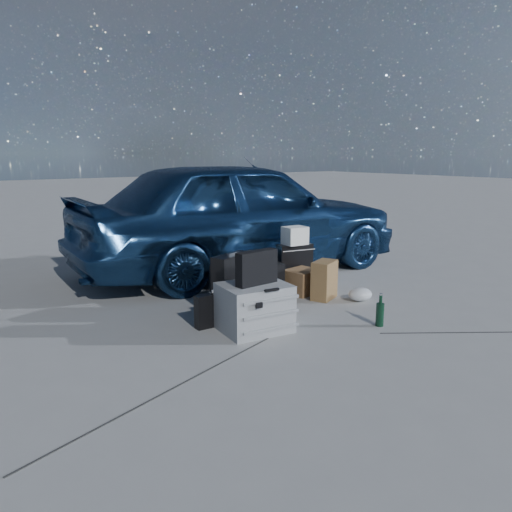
{
  "coord_description": "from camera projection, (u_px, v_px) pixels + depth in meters",
  "views": [
    {
      "loc": [
        -3.25,
        -3.55,
        1.62
      ],
      "look_at": [
        0.01,
        0.85,
        0.49
      ],
      "focal_mm": 35.0,
      "sensor_mm": 36.0,
      "label": 1
    }
  ],
  "objects": [
    {
      "name": "duffel_bag",
      "position": [
        247.0,
        282.0,
        5.64
      ],
      "size": [
        0.83,
        0.45,
        0.39
      ],
      "primitive_type": "cube",
      "rotation": [
        0.0,
        0.0,
        -0.14
      ],
      "color": "black",
      "rests_on": "ground"
    },
    {
      "name": "ground",
      "position": [
        306.0,
        318.0,
        5.01
      ],
      "size": [
        60.0,
        60.0,
        0.0
      ],
      "primitive_type": "plane",
      "color": "#9E9D99",
      "rests_on": "ground"
    },
    {
      "name": "flat_box_white",
      "position": [
        248.0,
        261.0,
        5.61
      ],
      "size": [
        0.49,
        0.42,
        0.07
      ],
      "primitive_type": "cube",
      "rotation": [
        0.0,
        0.0,
        -0.3
      ],
      "color": "white",
      "rests_on": "duffel_bag"
    },
    {
      "name": "laptop_bag",
      "position": [
        257.0,
        268.0,
        4.54
      ],
      "size": [
        0.42,
        0.13,
        0.31
      ],
      "primitive_type": "cube",
      "rotation": [
        0.0,
        0.0,
        0.06
      ],
      "color": "black",
      "rests_on": "pelican_case"
    },
    {
      "name": "green_bottle",
      "position": [
        380.0,
        311.0,
        4.74
      ],
      "size": [
        0.09,
        0.09,
        0.31
      ],
      "primitive_type": "cylinder",
      "rotation": [
        0.0,
        0.0,
        -0.17
      ],
      "color": "black",
      "rests_on": "ground"
    },
    {
      "name": "flat_box_black",
      "position": [
        248.0,
        255.0,
        5.59
      ],
      "size": [
        0.32,
        0.25,
        0.06
      ],
      "primitive_type": "cube",
      "rotation": [
        0.0,
        0.0,
        0.17
      ],
      "color": "black",
      "rests_on": "flat_box_white"
    },
    {
      "name": "car",
      "position": [
        241.0,
        215.0,
        6.89
      ],
      "size": [
        4.74,
        2.19,
        1.57
      ],
      "primitive_type": "imported",
      "rotation": [
        0.0,
        0.0,
        1.5
      ],
      "color": "navy",
      "rests_on": "ground"
    },
    {
      "name": "cardboard_box",
      "position": [
        302.0,
        281.0,
        5.87
      ],
      "size": [
        0.42,
        0.38,
        0.28
      ],
      "primitive_type": "cube",
      "rotation": [
        0.0,
        0.0,
        0.15
      ],
      "color": "olive",
      "rests_on": "ground"
    },
    {
      "name": "plastic_bag",
      "position": [
        360.0,
        294.0,
        5.57
      ],
      "size": [
        0.32,
        0.29,
        0.15
      ],
      "primitive_type": "ellipsoid",
      "rotation": [
        0.0,
        0.0,
        -0.26
      ],
      "color": "silver",
      "rests_on": "ground"
    },
    {
      "name": "suitcase_right",
      "position": [
        294.0,
        265.0,
        6.16
      ],
      "size": [
        0.46,
        0.25,
        0.53
      ],
      "primitive_type": "cube",
      "rotation": [
        0.0,
        0.0,
        -0.2
      ],
      "color": "black",
      "rests_on": "ground"
    },
    {
      "name": "briefcase",
      "position": [
        215.0,
        309.0,
        4.75
      ],
      "size": [
        0.42,
        0.11,
        0.32
      ],
      "primitive_type": "cube",
      "rotation": [
        0.0,
        0.0,
        -0.04
      ],
      "color": "black",
      "rests_on": "ground"
    },
    {
      "name": "kraft_bag",
      "position": [
        324.0,
        280.0,
        5.63
      ],
      "size": [
        0.38,
        0.31,
        0.44
      ],
      "primitive_type": "cube",
      "rotation": [
        0.0,
        0.0,
        0.4
      ],
      "color": "olive",
      "rests_on": "ground"
    },
    {
      "name": "pelican_case",
      "position": [
        254.0,
        307.0,
        4.62
      ],
      "size": [
        0.67,
        0.57,
        0.44
      ],
      "primitive_type": "cube",
      "rotation": [
        0.0,
        0.0,
        -0.13
      ],
      "color": "gray",
      "rests_on": "ground"
    },
    {
      "name": "suitcase_left",
      "position": [
        233.0,
        285.0,
        5.07
      ],
      "size": [
        0.51,
        0.32,
        0.62
      ],
      "primitive_type": "cube",
      "rotation": [
        0.0,
        0.0,
        0.33
      ],
      "color": "black",
      "rests_on": "ground"
    },
    {
      "name": "white_carton",
      "position": [
        295.0,
        236.0,
        6.07
      ],
      "size": [
        0.29,
        0.24,
        0.22
      ],
      "primitive_type": "cube",
      "rotation": [
        0.0,
        0.0,
        -0.1
      ],
      "color": "white",
      "rests_on": "suitcase_right"
    }
  ]
}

